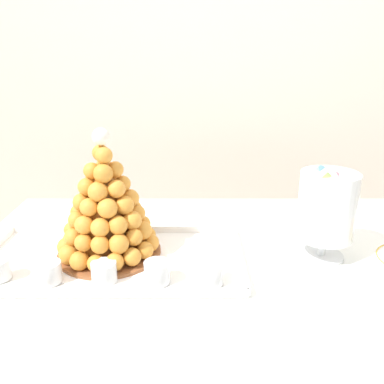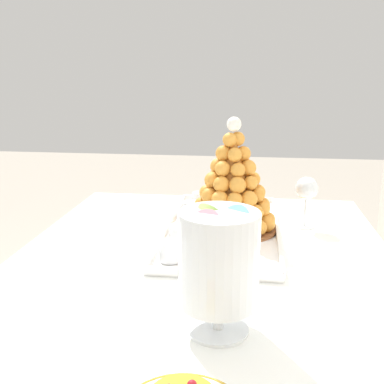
{
  "view_description": "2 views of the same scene",
  "coord_description": "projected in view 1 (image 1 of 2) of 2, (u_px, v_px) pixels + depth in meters",
  "views": [
    {
      "loc": [
        -0.07,
        -0.85,
        1.3
      ],
      "look_at": [
        -0.07,
        0.0,
        1.0
      ],
      "focal_mm": 36.57,
      "sensor_mm": 36.0,
      "label": 1
    },
    {
      "loc": [
        1.04,
        0.11,
        1.26
      ],
      "look_at": [
        -0.2,
        -0.04,
        0.94
      ],
      "focal_mm": 43.73,
      "sensor_mm": 36.0,
      "label": 2
    }
  ],
  "objects": [
    {
      "name": "macaron_goblet",
      "position": [
        327.0,
        207.0,
        0.98
      ],
      "size": [
        0.14,
        0.14,
        0.24
      ],
      "color": "white",
      "rests_on": "buffet_table"
    },
    {
      "name": "backdrop_wall",
      "position": [
        206.0,
        65.0,
        1.86
      ],
      "size": [
        4.8,
        0.1,
        2.5
      ],
      "primitive_type": "cube",
      "color": "silver",
      "rests_on": "ground_plane"
    },
    {
      "name": "wine_glass",
      "position": [
        100.0,
        187.0,
        1.19
      ],
      "size": [
        0.07,
        0.07,
        0.16
      ],
      "color": "silver",
      "rests_on": "buffet_table"
    },
    {
      "name": "dessert_cup_mid_left",
      "position": [
        49.0,
        273.0,
        0.89
      ],
      "size": [
        0.06,
        0.06,
        0.05
      ],
      "color": "silver",
      "rests_on": "serving_tray"
    },
    {
      "name": "croquembouche",
      "position": [
        107.0,
        209.0,
        0.98
      ],
      "size": [
        0.27,
        0.27,
        0.33
      ],
      "color": "brown",
      "rests_on": "serving_tray"
    },
    {
      "name": "dessert_cup_centre",
      "position": [
        104.0,
        272.0,
        0.89
      ],
      "size": [
        0.06,
        0.06,
        0.05
      ],
      "color": "silver",
      "rests_on": "serving_tray"
    },
    {
      "name": "buffet_table",
      "position": [
        218.0,
        303.0,
        1.0
      ],
      "size": [
        1.35,
        0.99,
        0.8
      ],
      "color": "brown",
      "rests_on": "ground_plane"
    },
    {
      "name": "dessert_cup_right",
      "position": [
        212.0,
        274.0,
        0.89
      ],
      "size": [
        0.06,
        0.06,
        0.05
      ],
      "color": "silver",
      "rests_on": "serving_tray"
    },
    {
      "name": "serving_tray",
      "position": [
        114.0,
        259.0,
        1.0
      ],
      "size": [
        0.66,
        0.33,
        0.02
      ],
      "color": "white",
      "rests_on": "buffet_table"
    },
    {
      "name": "dessert_cup_mid_right",
      "position": [
        157.0,
        273.0,
        0.89
      ],
      "size": [
        0.06,
        0.06,
        0.05
      ],
      "color": "silver",
      "rests_on": "serving_tray"
    },
    {
      "name": "dessert_cup_left",
      "position": [
        0.0,
        270.0,
        0.9
      ],
      "size": [
        0.05,
        0.05,
        0.05
      ],
      "color": "silver",
      "rests_on": "serving_tray"
    }
  ]
}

